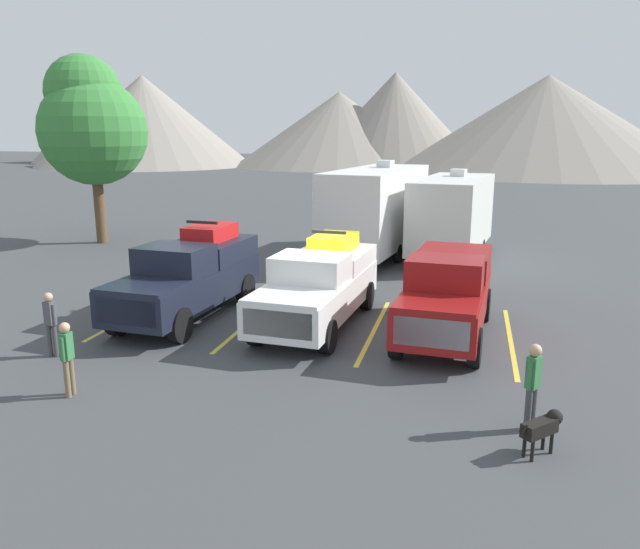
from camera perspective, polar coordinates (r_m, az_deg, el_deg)
ground_plane at (r=17.22m, az=-0.45°, el=-4.31°), size 240.00×240.00×0.00m
pickup_truck_a at (r=17.80m, az=-12.07°, el=0.02°), size 2.47×5.83×2.64m
pickup_truck_b at (r=16.68m, az=-0.06°, el=-0.85°), size 2.47×5.90×2.46m
pickup_truck_c at (r=16.00m, az=11.81°, el=-1.64°), size 2.39×5.47×2.19m
lot_stripe_a at (r=18.79m, az=-16.57°, el=-3.35°), size 0.12×5.50×0.01m
lot_stripe_b at (r=17.32m, az=-6.46°, el=-4.27°), size 0.12×5.50×0.01m
lot_stripe_c at (r=16.48m, az=5.12°, el=-5.17°), size 0.12×5.50×0.01m
lot_stripe_d at (r=16.36m, az=17.41°, el=-5.89°), size 0.12×5.50×0.01m
camper_trailer_a at (r=25.73m, az=5.33°, el=6.30°), size 3.67×9.09×3.98m
camper_trailer_b at (r=25.75m, az=12.31°, el=5.68°), size 3.37×7.80×3.65m
person_a at (r=15.61m, az=-23.93°, el=-3.91°), size 0.34×0.22×1.56m
person_b at (r=13.19m, az=-22.61°, el=-6.89°), size 0.21×0.34×1.55m
person_c at (r=11.44m, az=19.31°, el=-9.43°), size 0.29×0.31×1.63m
dog at (r=10.92m, az=20.22°, el=-13.20°), size 0.72×0.73×0.72m
tree_a at (r=30.54m, az=-20.68°, el=13.21°), size 4.89×4.89×8.60m
mountain_ridge at (r=89.12m, az=18.14°, el=13.86°), size 148.65×44.59×16.49m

